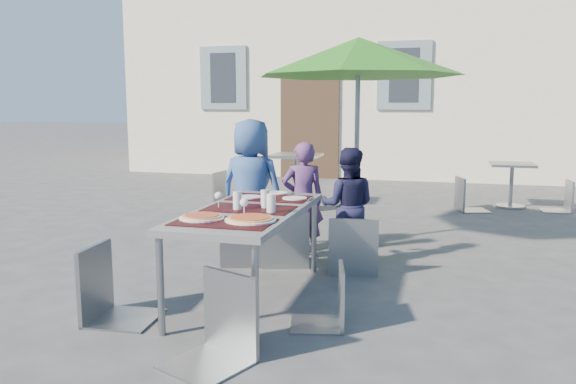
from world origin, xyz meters
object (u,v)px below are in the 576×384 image
(child_2, at_px, (348,206))
(cafe_table_1, at_px, (512,179))
(chair_4, at_px, (329,260))
(bg_chair_r_1, at_px, (564,177))
(pizza_near_left, at_px, (202,217))
(child_1, at_px, (303,200))
(chair_5, at_px, (218,266))
(cafe_table_0, at_px, (295,169))
(pizza_near_right, at_px, (250,219))
(bg_chair_l_1, at_px, (468,173))
(chair_2, at_px, (354,210))
(chair_3, at_px, (107,237))
(bg_chair_r_0, at_px, (300,172))
(bg_chair_l_0, at_px, (226,168))
(dining_table, at_px, (249,216))
(child_0, at_px, (251,188))
(patio_umbrella, at_px, (358,59))
(chair_1, at_px, (285,203))
(chair_0, at_px, (243,208))

(child_2, height_order, cafe_table_1, child_2)
(chair_4, xyz_separation_m, cafe_table_1, (1.79, 5.45, -0.03))
(chair_4, height_order, bg_chair_r_1, bg_chair_r_1)
(pizza_near_left, height_order, child_1, child_1)
(chair_4, bearing_deg, child_2, 95.08)
(child_1, bearing_deg, pizza_near_left, 59.58)
(child_2, xyz_separation_m, chair_5, (-0.40, -2.41, 0.02))
(chair_5, relative_size, cafe_table_0, 1.25)
(pizza_near_right, relative_size, bg_chair_l_1, 0.38)
(chair_5, height_order, cafe_table_1, chair_5)
(child_1, xyz_separation_m, chair_2, (0.61, -0.46, 0.01))
(chair_3, bearing_deg, cafe_table_0, 89.06)
(cafe_table_0, relative_size, bg_chair_r_0, 0.83)
(chair_5, relative_size, bg_chair_r_1, 1.14)
(pizza_near_right, distance_m, cafe_table_1, 6.02)
(pizza_near_left, height_order, child_2, child_2)
(child_1, bearing_deg, bg_chair_l_1, -140.59)
(chair_4, bearing_deg, bg_chair_l_0, 119.86)
(child_1, xyz_separation_m, chair_5, (0.09, -2.52, 0.00))
(dining_table, bearing_deg, chair_4, -28.01)
(child_0, bearing_deg, bg_chair_r_0, -80.31)
(chair_5, bearing_deg, cafe_table_1, 69.24)
(chair_3, bearing_deg, bg_chair_r_1, 53.93)
(pizza_near_right, bearing_deg, bg_chair_l_0, 113.80)
(child_0, relative_size, patio_umbrella, 0.62)
(patio_umbrella, xyz_separation_m, cafe_table_0, (-1.31, 2.24, -1.50))
(pizza_near_right, relative_size, bg_chair_r_0, 0.37)
(cafe_table_0, bearing_deg, dining_table, -80.07)
(pizza_near_left, bearing_deg, chair_4, 5.95)
(chair_1, distance_m, cafe_table_1, 4.78)
(chair_0, height_order, chair_4, chair_0)
(pizza_near_right, xyz_separation_m, bg_chair_r_0, (-0.76, 4.45, -0.19))
(dining_table, distance_m, child_0, 1.37)
(child_1, distance_m, bg_chair_r_1, 4.72)
(pizza_near_right, xyz_separation_m, bg_chair_l_1, (1.68, 5.05, -0.20))
(chair_2, distance_m, cafe_table_1, 4.51)
(child_2, distance_m, chair_4, 1.70)
(chair_1, xyz_separation_m, bg_chair_l_0, (-1.84, 3.07, -0.03))
(bg_chair_l_1, bearing_deg, chair_4, -102.67)
(chair_3, bearing_deg, child_1, 65.67)
(chair_5, height_order, bg_chair_r_0, chair_5)
(chair_3, relative_size, bg_chair_l_0, 1.04)
(chair_5, distance_m, bg_chair_l_1, 5.94)
(child_2, height_order, bg_chair_l_0, child_2)
(chair_2, height_order, cafe_table_0, chair_2)
(child_2, xyz_separation_m, chair_0, (-0.98, -0.38, -0.00))
(child_2, distance_m, bg_chair_l_0, 3.68)
(bg_chair_r_1, bearing_deg, chair_4, -115.24)
(bg_chair_l_0, height_order, bg_chair_l_1, bg_chair_l_0)
(pizza_near_right, relative_size, cafe_table_1, 0.53)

